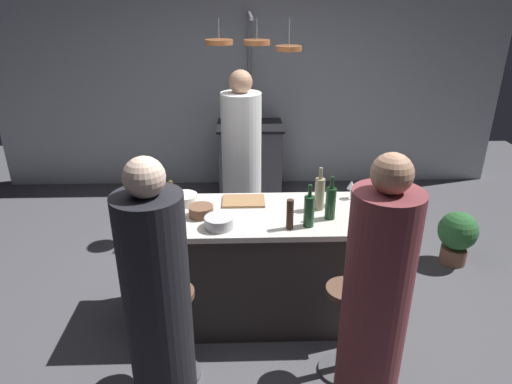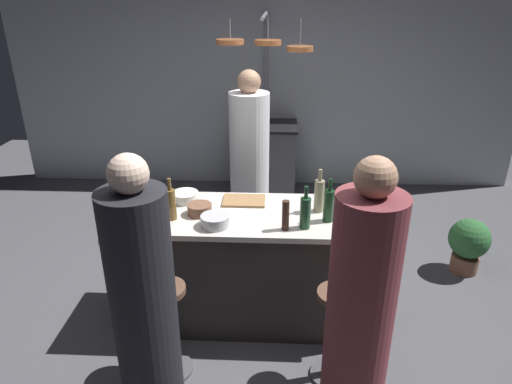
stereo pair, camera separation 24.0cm
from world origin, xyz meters
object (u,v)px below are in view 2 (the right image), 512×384
bar_stool_left (168,326)px  cutting_board (244,201)px  wine_bottle_amber (171,204)px  wine_bottle_green (305,212)px  wine_bottle_red (329,205)px  mixing_bowl_wooden (200,209)px  wine_glass_by_chef (354,189)px  mixing_bowl_steel (215,221)px  stove_range (264,159)px  wine_bottle_white (319,195)px  bar_stool_right (335,331)px  chef (249,170)px  guest_left (145,310)px  wine_glass_near_right_guest (331,195)px  guest_right (359,318)px  potted_plant (469,243)px  mixing_bowl_ceramic (185,197)px  pepper_mill (286,215)px

bar_stool_left → cutting_board: cutting_board is taller
wine_bottle_amber → wine_bottle_green: 0.93m
wine_bottle_red → mixing_bowl_wooden: (-0.91, 0.06, -0.08)m
wine_glass_by_chef → mixing_bowl_wooden: wine_glass_by_chef is taller
wine_bottle_red → mixing_bowl_wooden: size_ratio=1.79×
wine_bottle_green → mixing_bowl_steel: bearing=-179.7°
stove_range → mixing_bowl_wooden: 2.56m
wine_bottle_white → wine_glass_by_chef: bearing=33.3°
bar_stool_right → wine_bottle_amber: bearing=155.9°
wine_bottle_white → mixing_bowl_wooden: bearing=-174.0°
wine_bottle_white → wine_bottle_amber: 1.05m
wine_bottle_white → wine_bottle_red: 0.16m
wine_bottle_green → wine_glass_by_chef: size_ratio=2.08×
bar_stool_right → wine_glass_by_chef: wine_glass_by_chef is taller
chef → wine_glass_by_chef: bearing=-45.4°
guest_left → cutting_board: size_ratio=5.23×
cutting_board → bar_stool_left: bearing=-118.6°
chef → bar_stool_right: bearing=-69.3°
cutting_board → wine_glass_near_right_guest: wine_glass_near_right_guest is taller
chef → wine_glass_near_right_guest: chef is taller
cutting_board → mixing_bowl_wooden: (-0.30, -0.23, 0.03)m
guest_right → wine_bottle_white: 1.08m
wine_glass_near_right_guest → wine_glass_by_chef: (0.18, 0.12, 0.00)m
cutting_board → mixing_bowl_steel: mixing_bowl_steel is taller
bar_stool_right → guest_left: size_ratio=0.41×
potted_plant → wine_bottle_red: bearing=-150.0°
chef → bar_stool_left: 1.81m
bar_stool_left → mixing_bowl_ceramic: size_ratio=3.36×
cutting_board → wine_bottle_white: size_ratio=0.99×
wine_bottle_amber → mixing_bowl_wooden: bearing=24.6°
wine_bottle_red → mixing_bowl_ceramic: 1.09m
pepper_mill → wine_glass_by_chef: size_ratio=1.44×
guest_left → wine_bottle_amber: 0.88m
potted_plant → wine_glass_by_chef: bearing=-158.1°
wine_glass_near_right_guest → mixing_bowl_wooden: wine_glass_near_right_guest is taller
bar_stool_left → wine_glass_by_chef: wine_glass_by_chef is taller
chef → mixing_bowl_ceramic: 1.01m
guest_right → potted_plant: size_ratio=3.24×
chef → pepper_mill: bearing=-76.4°
bar_stool_right → mixing_bowl_wooden: mixing_bowl_wooden is taller
wine_bottle_red → cutting_board: bearing=154.5°
chef → mixing_bowl_steel: chef is taller
bar_stool_left → mixing_bowl_steel: size_ratio=3.43×
wine_bottle_amber → wine_bottle_green: (0.93, -0.09, -0.00)m
bar_stool_left → mixing_bowl_wooden: mixing_bowl_wooden is taller
wine_glass_near_right_guest → mixing_bowl_steel: 0.88m
cutting_board → wine_bottle_amber: bearing=-147.5°
wine_bottle_white → wine_bottle_green: wine_bottle_white is taller
stove_range → guest_left: guest_left is taller
guest_left → cutting_board: (0.46, 1.15, 0.13)m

